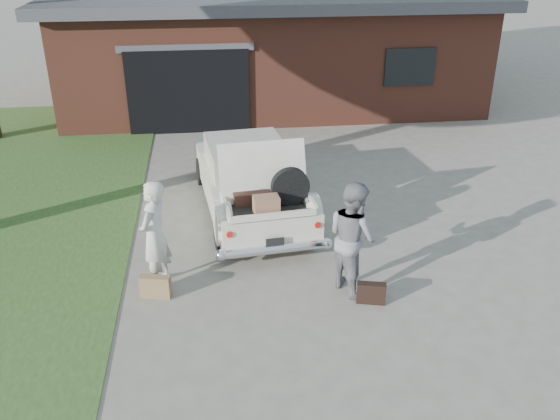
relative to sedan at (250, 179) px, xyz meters
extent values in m
plane|color=gray|center=(0.30, -2.90, -0.67)|extent=(90.00, 90.00, 0.00)
cube|color=brown|center=(1.30, 8.60, 0.83)|extent=(12.00, 7.00, 3.00)
cube|color=black|center=(-1.20, 5.15, 0.43)|extent=(3.20, 0.30, 2.20)
cube|color=#4C4C51|center=(-1.20, 5.08, 1.58)|extent=(3.50, 0.12, 0.18)
cube|color=black|center=(4.80, 5.08, 0.93)|extent=(1.40, 0.08, 1.00)
cube|color=silver|center=(-0.01, 0.04, -0.12)|extent=(2.12, 4.57, 0.58)
cube|color=#AEAB99|center=(-0.03, 0.30, 0.39)|extent=(1.63, 1.91, 0.46)
cube|color=black|center=(-0.12, 1.14, 0.38)|extent=(1.37, 0.21, 0.39)
cube|color=black|center=(0.05, -0.53, 0.38)|extent=(1.37, 0.21, 0.39)
cylinder|color=black|center=(-0.63, -1.54, -0.38)|extent=(0.25, 0.60, 0.58)
cylinder|color=black|center=(0.92, -1.38, -0.38)|extent=(0.25, 0.60, 0.58)
cylinder|color=black|center=(-0.93, 1.46, -0.38)|extent=(0.25, 0.60, 0.58)
cylinder|color=black|center=(0.62, 1.61, -0.38)|extent=(0.25, 0.60, 0.58)
cylinder|color=silver|center=(0.22, -2.21, -0.32)|extent=(1.82, 0.34, 0.16)
cylinder|color=#A5140F|center=(-0.50, -2.22, 0.02)|extent=(0.11, 0.10, 0.11)
cylinder|color=#A5140F|center=(0.94, -2.07, 0.02)|extent=(0.11, 0.10, 0.11)
cube|color=black|center=(0.23, -2.22, -0.18)|extent=(0.30, 0.05, 0.15)
cube|color=black|center=(0.17, -1.63, 0.19)|extent=(1.46, 1.11, 0.04)
cube|color=silver|center=(-0.54, -1.71, 0.28)|extent=(0.15, 0.97, 0.16)
cube|color=silver|center=(0.87, -1.56, 0.28)|extent=(0.15, 0.97, 0.16)
cube|color=silver|center=(0.21, -2.12, 0.24)|extent=(1.41, 0.20, 0.11)
cube|color=silver|center=(0.13, -1.31, 0.69)|extent=(1.52, 0.51, 0.97)
cube|color=#4E2B21|center=(-0.09, -1.44, 0.31)|extent=(0.66, 0.46, 0.20)
cube|color=#9A6A4E|center=(0.12, -1.92, 0.35)|extent=(0.44, 0.31, 0.29)
cube|color=black|center=(0.20, -1.53, 0.28)|extent=(0.47, 0.33, 0.14)
cylinder|color=black|center=(0.55, -1.64, 0.53)|extent=(0.66, 0.21, 0.65)
imported|color=beige|center=(-1.64, -2.44, 0.20)|extent=(0.63, 0.75, 1.74)
imported|color=slate|center=(1.32, -2.92, 0.22)|extent=(0.95, 1.05, 1.77)
cube|color=olive|center=(-1.67, -2.81, -0.49)|extent=(0.48, 0.25, 0.36)
cube|color=black|center=(1.53, -3.38, -0.50)|extent=(0.45, 0.24, 0.33)
camera|label=1|loc=(-0.75, -10.53, 4.46)|focal=38.00mm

